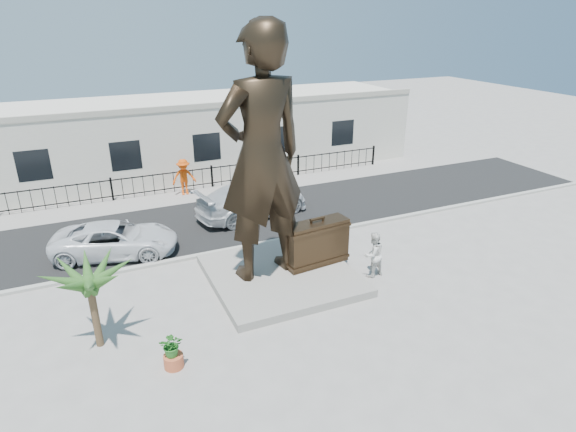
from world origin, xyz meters
The scene contains 16 objects.
ground centered at (0.00, 0.00, 0.00)m, with size 100.00×100.00×0.00m, color #9E9991.
street centered at (0.00, 8.00, 0.01)m, with size 40.00×7.00×0.01m, color black.
curb centered at (0.00, 4.50, 0.06)m, with size 40.00×0.25×0.12m, color #A5A399.
far_sidewalk centered at (0.00, 12.00, 0.01)m, with size 40.00×2.50×0.02m, color #9E9991.
plinth centered at (-0.50, 1.50, 0.15)m, with size 5.20×5.20×0.30m, color gray.
fence centered at (0.00, 12.80, 0.60)m, with size 22.00×0.10×1.20m, color black.
building centered at (0.00, 17.00, 2.20)m, with size 28.00×7.00×4.40m, color silver.
statue centered at (-1.10, 1.76, 4.77)m, with size 3.26×2.14×8.93m, color black.
suitcase centered at (1.00, 1.55, 1.18)m, with size 2.49×0.79×1.76m, color #342415.
tourist centered at (2.77, 0.31, 0.90)m, with size 0.87×0.68×1.80m, color silver.
car_white centered at (-5.98, 6.09, 0.70)m, with size 2.30×4.98×1.38m, color silver.
car_silver centered at (0.67, 7.81, 0.83)m, with size 2.31×5.68×1.65m, color silver.
worker centered at (-1.74, 12.16, 1.03)m, with size 1.30×0.75×2.01m, color #DD4A0B.
palm_tree centered at (-7.10, 0.08, 0.00)m, with size 1.80×1.80×3.20m, color #2A531E, non-canonical shape.
planter centered at (-5.25, -1.81, 0.20)m, with size 0.56×0.56×0.40m, color #C05632.
shrub centered at (-5.25, -1.81, 0.76)m, with size 0.65×0.57×0.73m, color #297024.
Camera 1 is at (-6.75, -13.15, 9.26)m, focal length 30.00 mm.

